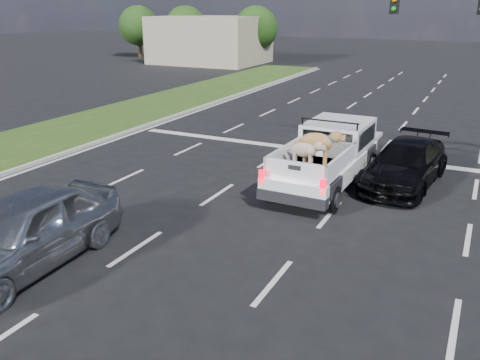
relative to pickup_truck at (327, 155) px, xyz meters
The scene contains 11 objects.
ground 6.51m from the pickup_truck, 98.01° to the right, with size 160.00×160.00×0.00m, color black.
road_markings 1.34m from the pickup_truck, 168.04° to the left, with size 17.75×60.00×0.01m.
grass_median_left 12.44m from the pickup_truck, behind, with size 5.00×60.00×0.10m, color #254515.
curb_left 9.99m from the pickup_truck, behind, with size 0.15×60.00×0.14m, color #AAA59C.
building_left 36.28m from the pickup_truck, 125.20° to the left, with size 10.00×8.00×4.40m, color tan.
tree_far_a 44.27m from the pickup_truck, 134.33° to the left, with size 4.20×4.20×5.40m.
tree_far_b 40.32m from the pickup_truck, 128.21° to the left, with size 4.20×4.20×5.40m.
tree_far_c 35.93m from the pickup_truck, 118.11° to the left, with size 4.20×4.20×5.40m.
pickup_truck is the anchor object (origin of this frame).
silver_sedan 9.12m from the pickup_truck, 117.87° to the right, with size 1.96×4.88×1.66m, color #AAADB1.
black_coupe 2.51m from the pickup_truck, 25.92° to the left, with size 1.93×4.74×1.38m, color black.
Camera 1 is at (5.21, -8.58, 5.44)m, focal length 38.00 mm.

